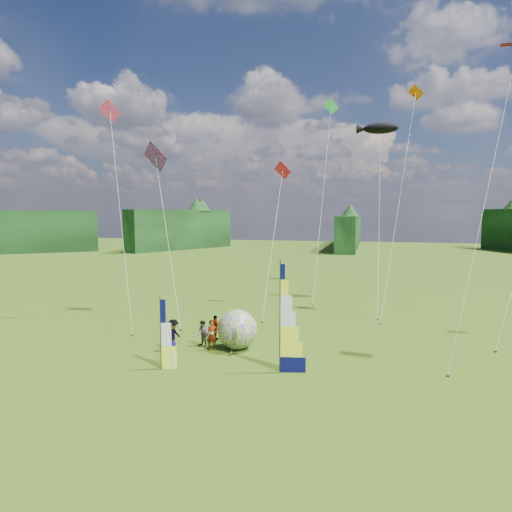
% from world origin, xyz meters
% --- Properties ---
extents(ground, '(220.00, 220.00, 0.00)m').
position_xyz_m(ground, '(0.00, 0.00, 0.00)').
color(ground, '#4E7511').
rests_on(ground, ground).
extents(treeline_ring, '(210.00, 210.00, 8.00)m').
position_xyz_m(treeline_ring, '(0.00, 0.00, 4.00)').
color(treeline_ring, '#215A21').
rests_on(treeline_ring, ground).
extents(feather_banner_main, '(1.43, 0.31, 5.32)m').
position_xyz_m(feather_banner_main, '(0.63, 2.28, 2.66)').
color(feather_banner_main, '#080A40').
rests_on(feather_banner_main, ground).
extents(side_banner_left, '(0.97, 0.37, 3.53)m').
position_xyz_m(side_banner_left, '(-5.14, 1.19, 1.76)').
color(side_banner_left, '#F0FF28').
rests_on(side_banner_left, ground).
extents(side_banner_far, '(0.86, 0.13, 2.86)m').
position_xyz_m(side_banner_far, '(-5.19, 1.30, 1.43)').
color(side_banner_far, white).
rests_on(side_banner_far, ground).
extents(bol_inflatable, '(2.66, 2.66, 2.27)m').
position_xyz_m(bol_inflatable, '(-2.47, 5.45, 1.14)').
color(bol_inflatable, '#0026A8').
rests_on(bol_inflatable, ground).
extents(spectator_a, '(0.74, 0.64, 1.73)m').
position_xyz_m(spectator_a, '(-3.78, 4.85, 0.86)').
color(spectator_a, '#66594C').
rests_on(spectator_a, ground).
extents(spectator_b, '(0.82, 0.70, 1.52)m').
position_xyz_m(spectator_b, '(-4.55, 5.41, 0.76)').
color(spectator_b, '#66594C').
rests_on(spectator_b, ground).
extents(spectator_c, '(0.68, 1.22, 1.78)m').
position_xyz_m(spectator_c, '(-5.89, 4.25, 0.89)').
color(spectator_c, '#66594C').
rests_on(spectator_c, ground).
extents(spectator_d, '(0.92, 0.82, 1.50)m').
position_xyz_m(spectator_d, '(-4.33, 6.99, 0.75)').
color(spectator_d, '#66594C').
rests_on(spectator_d, ground).
extents(camp_chair, '(0.75, 0.75, 1.02)m').
position_xyz_m(camp_chair, '(-5.19, 2.34, 0.51)').
color(camp_chair, '#0E0B53').
rests_on(camp_chair, ground).
extents(kite_whale, '(3.62, 14.54, 17.34)m').
position_xyz_m(kite_whale, '(5.43, 20.32, 8.67)').
color(kite_whale, black).
rests_on(kite_whale, ground).
extents(kite_rainbow_delta, '(11.85, 12.98, 14.37)m').
position_xyz_m(kite_rainbow_delta, '(-9.70, 11.76, 7.18)').
color(kite_rainbow_delta, red).
rests_on(kite_rainbow_delta, ground).
extents(kite_parafoil, '(9.72, 10.81, 18.54)m').
position_xyz_m(kite_parafoil, '(10.39, 6.35, 9.27)').
color(kite_parafoil, red).
rests_on(kite_parafoil, ground).
extents(small_kite_red, '(6.51, 12.31, 12.92)m').
position_xyz_m(small_kite_red, '(-2.70, 16.41, 6.46)').
color(small_kite_red, red).
rests_on(small_kite_red, ground).
extents(small_kite_orange, '(5.76, 9.97, 18.48)m').
position_xyz_m(small_kite_orange, '(6.82, 17.18, 9.24)').
color(small_kite_orange, '#E25A00').
rests_on(small_kite_orange, ground).
extents(small_kite_pink, '(9.08, 9.61, 16.56)m').
position_xyz_m(small_kite_pink, '(-11.81, 8.99, 8.28)').
color(small_kite_pink, '#D02D52').
rests_on(small_kite_pink, ground).
extents(small_kite_green, '(5.20, 12.08, 19.60)m').
position_xyz_m(small_kite_green, '(0.44, 23.22, 9.80)').
color(small_kite_green, green).
rests_on(small_kite_green, ground).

